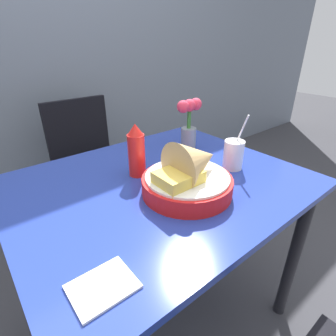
# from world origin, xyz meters

# --- Properties ---
(ground_plane) EXTENTS (12.00, 12.00, 0.00)m
(ground_plane) POSITION_xyz_m (0.00, 0.00, 0.00)
(ground_plane) COLOR #38383D
(wall_window) EXTENTS (7.00, 0.06, 2.60)m
(wall_window) POSITION_xyz_m (0.00, 1.26, 1.30)
(wall_window) COLOR slate
(wall_window) RESTS_ON ground_plane
(dining_table) EXTENTS (1.01, 0.83, 0.72)m
(dining_table) POSITION_xyz_m (0.00, 0.00, 0.62)
(dining_table) COLOR #233893
(dining_table) RESTS_ON ground_plane
(chair_far_window) EXTENTS (0.40, 0.40, 0.85)m
(chair_far_window) POSITION_xyz_m (0.07, 0.87, 0.51)
(chair_far_window) COLOR black
(chair_far_window) RESTS_ON ground_plane
(food_basket) EXTENTS (0.29, 0.29, 0.19)m
(food_basket) POSITION_xyz_m (0.03, -0.12, 0.79)
(food_basket) COLOR red
(food_basket) RESTS_ON dining_table
(ketchup_bottle) EXTENTS (0.06, 0.06, 0.20)m
(ketchup_bottle) POSITION_xyz_m (-0.04, 0.09, 0.82)
(ketchup_bottle) COLOR red
(ketchup_bottle) RESTS_ON dining_table
(drink_cup) EXTENTS (0.08, 0.08, 0.22)m
(drink_cup) POSITION_xyz_m (0.28, -0.10, 0.78)
(drink_cup) COLOR silver
(drink_cup) RESTS_ON dining_table
(flower_vase) EXTENTS (0.13, 0.07, 0.23)m
(flower_vase) POSITION_xyz_m (0.28, 0.15, 0.85)
(flower_vase) COLOR gray
(flower_vase) RESTS_ON dining_table
(napkin) EXTENTS (0.13, 0.10, 0.01)m
(napkin) POSITION_xyz_m (-0.36, -0.29, 0.73)
(napkin) COLOR white
(napkin) RESTS_ON dining_table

